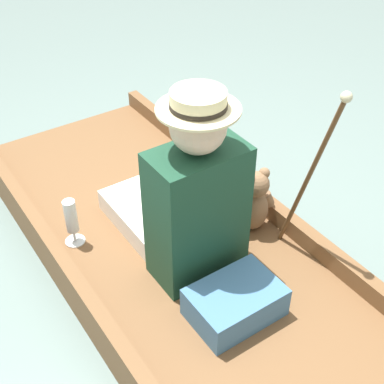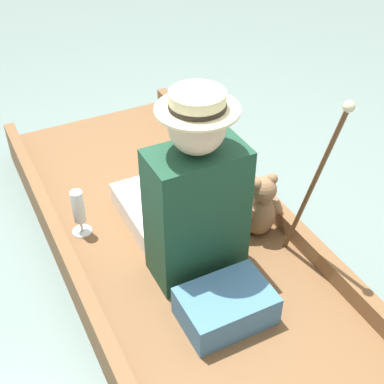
{
  "view_description": "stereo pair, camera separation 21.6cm",
  "coord_description": "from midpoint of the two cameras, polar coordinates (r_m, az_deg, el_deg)",
  "views": [
    {
      "loc": [
        -0.96,
        -1.61,
        1.88
      ],
      "look_at": [
        -0.0,
        -0.19,
        0.55
      ],
      "focal_mm": 50.0,
      "sensor_mm": 36.0,
      "label": 1
    },
    {
      "loc": [
        -0.78,
        -1.72,
        1.88
      ],
      "look_at": [
        -0.0,
        -0.19,
        0.55
      ],
      "focal_mm": 50.0,
      "sensor_mm": 36.0,
      "label": 2
    }
  ],
  "objects": [
    {
      "name": "wine_glass",
      "position": [
        2.52,
        -9.63,
        -1.9
      ],
      "size": [
        0.09,
        0.09,
        0.24
      ],
      "color": "silver",
      "rests_on": "punt_boat"
    },
    {
      "name": "punt_boat",
      "position": [
        2.6,
        0.52,
        -5.91
      ],
      "size": [
        1.07,
        2.52,
        0.24
      ],
      "color": "brown",
      "rests_on": "ground_plane"
    },
    {
      "name": "ground_plane",
      "position": [
        2.66,
        0.51,
        -7.18
      ],
      "size": [
        16.0,
        16.0,
        0.0
      ],
      "primitive_type": "plane",
      "color": "slate"
    },
    {
      "name": "walking_cane",
      "position": [
        2.18,
        16.11,
        1.83
      ],
      "size": [
        0.04,
        0.26,
        0.87
      ],
      "color": "brown",
      "rests_on": "punt_boat"
    },
    {
      "name": "seated_person",
      "position": [
        2.24,
        2.22,
        -0.99
      ],
      "size": [
        0.39,
        0.78,
        0.87
      ],
      "rotation": [
        0.0,
        0.0,
        0.2
      ],
      "color": "white",
      "rests_on": "punt_boat"
    },
    {
      "name": "seat_cushion",
      "position": [
        2.18,
        6.53,
        -12.12
      ],
      "size": [
        0.36,
        0.25,
        0.14
      ],
      "color": "teal",
      "rests_on": "punt_boat"
    },
    {
      "name": "teddy_bear",
      "position": [
        2.51,
        9.85,
        -1.7
      ],
      "size": [
        0.24,
        0.14,
        0.34
      ],
      "color": "#846042",
      "rests_on": "punt_boat"
    }
  ]
}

